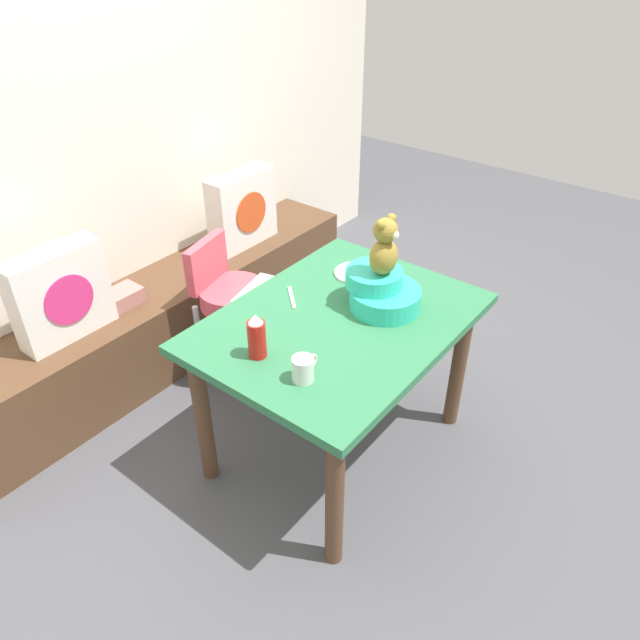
{
  "coord_description": "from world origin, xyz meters",
  "views": [
    {
      "loc": [
        -1.63,
        -1.17,
        2.12
      ],
      "look_at": [
        0.0,
        0.1,
        0.69
      ],
      "focal_mm": 33.32,
      "sensor_mm": 36.0,
      "label": 1
    }
  ],
  "objects_px": {
    "pillow_floral_left": "(60,295)",
    "coffee_mug": "(303,369)",
    "ketchup_bottle": "(257,337)",
    "highchair": "(231,294)",
    "teddy_bear": "(384,247)",
    "book_stack": "(121,298)",
    "infant_seat_teal": "(381,291)",
    "dining_table": "(339,341)",
    "pillow_floral_right": "(242,209)",
    "dinner_plate_near": "(356,273)"
  },
  "relations": [
    {
      "from": "pillow_floral_left",
      "to": "coffee_mug",
      "type": "bearing_deg",
      "value": -82.52
    },
    {
      "from": "ketchup_bottle",
      "to": "highchair",
      "type": "bearing_deg",
      "value": 53.51
    },
    {
      "from": "pillow_floral_left",
      "to": "teddy_bear",
      "type": "height_order",
      "value": "teddy_bear"
    },
    {
      "from": "book_stack",
      "to": "infant_seat_teal",
      "type": "height_order",
      "value": "infant_seat_teal"
    },
    {
      "from": "teddy_bear",
      "to": "ketchup_bottle",
      "type": "bearing_deg",
      "value": 162.66
    },
    {
      "from": "pillow_floral_left",
      "to": "dining_table",
      "type": "xyz_separation_m",
      "value": [
        0.56,
        -1.17,
        -0.05
      ]
    },
    {
      "from": "ketchup_bottle",
      "to": "coffee_mug",
      "type": "relative_size",
      "value": 1.54
    },
    {
      "from": "dining_table",
      "to": "pillow_floral_right",
      "type": "bearing_deg",
      "value": 61.65
    },
    {
      "from": "dining_table",
      "to": "pillow_floral_left",
      "type": "bearing_deg",
      "value": 115.46
    },
    {
      "from": "pillow_floral_left",
      "to": "infant_seat_teal",
      "type": "relative_size",
      "value": 1.33
    },
    {
      "from": "pillow_floral_left",
      "to": "pillow_floral_right",
      "type": "bearing_deg",
      "value": 0.0
    },
    {
      "from": "pillow_floral_right",
      "to": "dining_table",
      "type": "relative_size",
      "value": 0.38
    },
    {
      "from": "pillow_floral_left",
      "to": "ketchup_bottle",
      "type": "distance_m",
      "value": 1.09
    },
    {
      "from": "coffee_mug",
      "to": "dinner_plate_near",
      "type": "height_order",
      "value": "coffee_mug"
    },
    {
      "from": "ketchup_bottle",
      "to": "dinner_plate_near",
      "type": "distance_m",
      "value": 0.73
    },
    {
      "from": "pillow_floral_left",
      "to": "ketchup_bottle",
      "type": "height_order",
      "value": "ketchup_bottle"
    },
    {
      "from": "pillow_floral_right",
      "to": "dining_table",
      "type": "xyz_separation_m",
      "value": [
        -0.63,
        -1.17,
        -0.05
      ]
    },
    {
      "from": "highchair",
      "to": "teddy_bear",
      "type": "relative_size",
      "value": 3.16
    },
    {
      "from": "ketchup_bottle",
      "to": "book_stack",
      "type": "bearing_deg",
      "value": 82.84
    },
    {
      "from": "pillow_floral_left",
      "to": "dining_table",
      "type": "relative_size",
      "value": 0.38
    },
    {
      "from": "coffee_mug",
      "to": "dinner_plate_near",
      "type": "relative_size",
      "value": 0.6
    },
    {
      "from": "teddy_bear",
      "to": "ketchup_bottle",
      "type": "distance_m",
      "value": 0.63
    },
    {
      "from": "infant_seat_teal",
      "to": "book_stack",
      "type": "bearing_deg",
      "value": 108.8
    },
    {
      "from": "dining_table",
      "to": "teddy_bear",
      "type": "height_order",
      "value": "teddy_bear"
    },
    {
      "from": "ketchup_bottle",
      "to": "teddy_bear",
      "type": "bearing_deg",
      "value": -17.34
    },
    {
      "from": "teddy_bear",
      "to": "highchair",
      "type": "bearing_deg",
      "value": 95.81
    },
    {
      "from": "pillow_floral_left",
      "to": "highchair",
      "type": "xyz_separation_m",
      "value": [
        0.66,
        -0.42,
        -0.16
      ]
    },
    {
      "from": "pillow_floral_right",
      "to": "coffee_mug",
      "type": "height_order",
      "value": "pillow_floral_right"
    },
    {
      "from": "highchair",
      "to": "coffee_mug",
      "type": "relative_size",
      "value": 6.58
    },
    {
      "from": "dinner_plate_near",
      "to": "pillow_floral_right",
      "type": "bearing_deg",
      "value": 73.92
    },
    {
      "from": "pillow_floral_left",
      "to": "book_stack",
      "type": "xyz_separation_m",
      "value": [
        0.31,
        0.02,
        -0.18
      ]
    },
    {
      "from": "pillow_floral_right",
      "to": "ketchup_bottle",
      "type": "bearing_deg",
      "value": -133.46
    },
    {
      "from": "book_stack",
      "to": "dinner_plate_near",
      "type": "bearing_deg",
      "value": -60.51
    },
    {
      "from": "book_stack",
      "to": "ketchup_bottle",
      "type": "bearing_deg",
      "value": -97.16
    },
    {
      "from": "book_stack",
      "to": "teddy_bear",
      "type": "bearing_deg",
      "value": -71.21
    },
    {
      "from": "pillow_floral_left",
      "to": "pillow_floral_right",
      "type": "height_order",
      "value": "same"
    },
    {
      "from": "highchair",
      "to": "infant_seat_teal",
      "type": "bearing_deg",
      "value": -84.18
    },
    {
      "from": "dining_table",
      "to": "dinner_plate_near",
      "type": "height_order",
      "value": "dinner_plate_near"
    },
    {
      "from": "ketchup_bottle",
      "to": "pillow_floral_left",
      "type": "bearing_deg",
      "value": 99.08
    },
    {
      "from": "dinner_plate_near",
      "to": "dining_table",
      "type": "bearing_deg",
      "value": -155.54
    },
    {
      "from": "pillow_floral_right",
      "to": "dinner_plate_near",
      "type": "distance_m",
      "value": 1.06
    },
    {
      "from": "coffee_mug",
      "to": "ketchup_bottle",
      "type": "bearing_deg",
      "value": 89.66
    },
    {
      "from": "pillow_floral_left",
      "to": "book_stack",
      "type": "height_order",
      "value": "pillow_floral_left"
    },
    {
      "from": "book_stack",
      "to": "infant_seat_teal",
      "type": "xyz_separation_m",
      "value": [
        0.43,
        -1.27,
        0.31
      ]
    },
    {
      "from": "dining_table",
      "to": "teddy_bear",
      "type": "relative_size",
      "value": 4.64
    },
    {
      "from": "pillow_floral_right",
      "to": "dining_table",
      "type": "distance_m",
      "value": 1.33
    },
    {
      "from": "pillow_floral_right",
      "to": "highchair",
      "type": "xyz_separation_m",
      "value": [
        -0.53,
        -0.42,
        -0.16
      ]
    },
    {
      "from": "pillow_floral_right",
      "to": "highchair",
      "type": "distance_m",
      "value": 0.69
    },
    {
      "from": "highchair",
      "to": "coffee_mug",
      "type": "height_order",
      "value": "coffee_mug"
    },
    {
      "from": "ketchup_bottle",
      "to": "coffee_mug",
      "type": "xyz_separation_m",
      "value": [
        -0.0,
        -0.22,
        -0.04
      ]
    }
  ]
}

